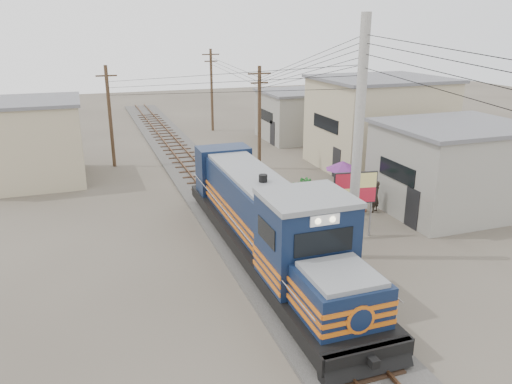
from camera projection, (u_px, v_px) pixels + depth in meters
name	position (u px, v px, depth m)	size (l,w,h in m)	color
ground	(271.00, 264.00, 20.91)	(120.00, 120.00, 0.00)	#473F35
ballast	(211.00, 191.00, 29.83)	(3.60, 70.00, 0.16)	#595651
track	(211.00, 189.00, 29.77)	(1.15, 70.00, 0.12)	#51331E
locomotive	(268.00, 223.00, 20.69)	(2.97, 16.17, 4.01)	black
utility_pole_main	(358.00, 144.00, 19.97)	(0.40, 0.40, 10.00)	#9E9B93
wooden_pole_mid	(259.00, 116.00, 33.67)	(1.60, 0.24, 7.00)	#4C3826
wooden_pole_far	(212.00, 89.00, 46.21)	(1.60, 0.24, 7.50)	#4C3826
wooden_pole_left	(110.00, 115.00, 34.27)	(1.60, 0.24, 7.00)	#4C3826
power_lines	(212.00, 65.00, 26.06)	(9.65, 19.00, 3.30)	black
shophouse_front	(453.00, 167.00, 26.45)	(7.35, 6.30, 4.70)	gray
shophouse_mid	(378.00, 123.00, 34.57)	(8.40, 7.35, 6.20)	tan
shophouse_back	(299.00, 115.00, 43.37)	(6.30, 6.30, 4.20)	gray
shophouse_left	(31.00, 141.00, 31.25)	(6.30, 6.30, 5.20)	tan
billboard	(355.00, 190.00, 22.87)	(2.06, 0.43, 3.20)	#99999E
market_umbrella	(343.00, 165.00, 28.47)	(1.98, 1.98, 2.18)	black
vendor	(375.00, 197.00, 26.51)	(0.63, 0.42, 1.74)	black
plant_nursery	(325.00, 205.00, 26.43)	(3.59, 3.49, 1.12)	#19591D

